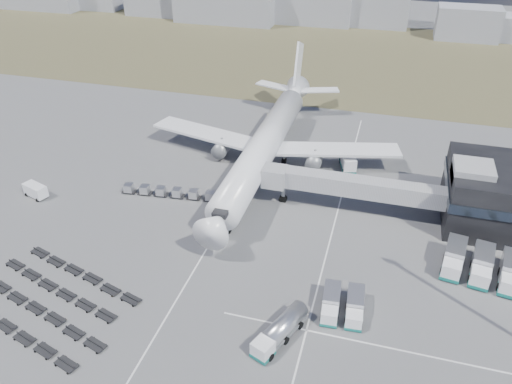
# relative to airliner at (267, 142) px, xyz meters

# --- Properties ---
(ground) EXTENTS (420.00, 420.00, 0.00)m
(ground) POSITION_rel_airliner_xyz_m (0.00, -32.38, -5.29)
(ground) COLOR #565659
(ground) RESTS_ON ground
(grass_strip) EXTENTS (420.00, 90.00, 0.01)m
(grass_strip) POSITION_rel_airliner_xyz_m (0.00, 77.62, -5.29)
(grass_strip) COLOR brown
(grass_strip) RESTS_ON ground
(lane_markings) EXTENTS (47.12, 110.00, 0.01)m
(lane_markings) POSITION_rel_airliner_xyz_m (9.77, -29.38, -5.29)
(lane_markings) COLOR silver
(lane_markings) RESTS_ON ground
(jet_bridge) EXTENTS (30.30, 3.80, 7.05)m
(jet_bridge) POSITION_rel_airliner_xyz_m (15.90, -11.95, -0.24)
(jet_bridge) COLOR #939399
(jet_bridge) RESTS_ON ground
(airliner) EXTENTS (51.59, 64.53, 17.62)m
(airliner) POSITION_rel_airliner_xyz_m (0.00, 0.00, 0.00)
(airliner) COLOR white
(airliner) RESTS_ON ground
(skyline) EXTENTS (305.55, 25.55, 24.39)m
(skyline) POSITION_rel_airliner_xyz_m (2.52, 118.53, 4.48)
(skyline) COLOR #91939F
(skyline) RESTS_ON ground
(fuel_tanker) EXTENTS (5.61, 9.36, 2.96)m
(fuel_tanker) POSITION_rel_airliner_xyz_m (13.06, -42.65, -3.81)
(fuel_tanker) COLOR white
(fuel_tanker) RESTS_ON ground
(pushback_tug) EXTENTS (3.06, 2.05, 1.32)m
(pushback_tug) POSITION_rel_airliner_xyz_m (-1.43, -24.38, -4.63)
(pushback_tug) COLOR white
(pushback_tug) RESTS_ON ground
(utility_van) EXTENTS (4.96, 3.40, 2.41)m
(utility_van) POSITION_rel_airliner_xyz_m (-36.79, -22.59, -4.09)
(utility_van) COLOR white
(utility_van) RESTS_ON ground
(catering_truck) EXTENTS (4.10, 6.62, 2.83)m
(catering_truck) POSITION_rel_airliner_xyz_m (15.68, 3.43, -3.84)
(catering_truck) COLOR white
(catering_truck) RESTS_ON ground
(service_trucks_near) EXTENTS (5.67, 6.65, 2.55)m
(service_trucks_near) POSITION_rel_airliner_xyz_m (19.89, -36.08, -3.91)
(service_trucks_near) COLOR white
(service_trucks_near) RESTS_ON ground
(service_trucks_far) EXTENTS (15.18, 9.98, 3.13)m
(service_trucks_far) POSITION_rel_airliner_xyz_m (39.83, -23.38, -3.59)
(service_trucks_far) COLOR white
(service_trucks_far) RESTS_ON ground
(uld_row) EXTENTS (17.74, 3.36, 1.61)m
(uld_row) POSITION_rel_airliner_xyz_m (-13.80, -16.04, -4.33)
(uld_row) COLOR black
(uld_row) RESTS_ON ground
(baggage_dollies) EXTENTS (27.34, 19.75, 0.68)m
(baggage_dollies) POSITION_rel_airliner_xyz_m (-19.22, -44.91, -4.95)
(baggage_dollies) COLOR black
(baggage_dollies) RESTS_ON ground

